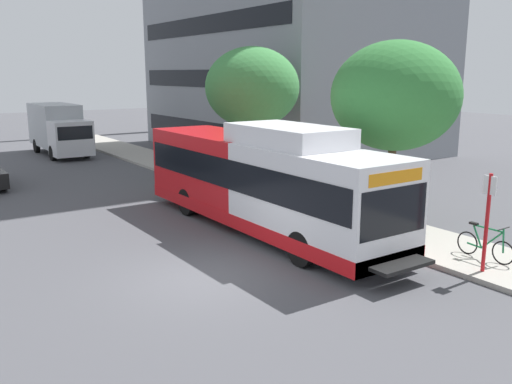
{
  "coord_description": "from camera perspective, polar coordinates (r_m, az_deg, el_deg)",
  "views": [
    {
      "loc": [
        -6.49,
        -11.84,
        5.21
      ],
      "look_at": [
        2.88,
        1.86,
        1.6
      ],
      "focal_mm": 38.33,
      "sensor_mm": 36.0,
      "label": 1
    }
  ],
  "objects": [
    {
      "name": "transit_bus",
      "position": [
        18.18,
        0.65,
        1.16
      ],
      "size": [
        2.58,
        12.25,
        3.65
      ],
      "color": "white",
      "rests_on": "ground"
    },
    {
      "name": "lattice_comm_tower",
      "position": [
        51.75,
        -9.48,
        18.67
      ],
      "size": [
        1.1,
        1.1,
        33.09
      ],
      "color": "#B7B7BC",
      "rests_on": "ground"
    },
    {
      "name": "street_tree_near_stop",
      "position": [
        19.17,
        14.32,
        9.66
      ],
      "size": [
        4.32,
        4.32,
        6.16
      ],
      "color": "#4C3823",
      "rests_on": "sidewalk_curb"
    },
    {
      "name": "bus_stop_sign_pole",
      "position": [
        15.21,
        23.0,
        -2.26
      ],
      "size": [
        0.1,
        0.36,
        2.6
      ],
      "color": "red",
      "rests_on": "sidewalk_curb"
    },
    {
      "name": "ground_plane",
      "position": [
        21.51,
        -15.78,
        -2.22
      ],
      "size": [
        120.0,
        120.0,
        0.0
      ],
      "primitive_type": "plane",
      "color": "#4C4C51"
    },
    {
      "name": "box_truck_background",
      "position": [
        37.84,
        -19.9,
        6.28
      ],
      "size": [
        2.32,
        7.01,
        3.25
      ],
      "color": "silver",
      "rests_on": "ground"
    },
    {
      "name": "street_tree_mid_block",
      "position": [
        26.06,
        -0.39,
        10.85
      ],
      "size": [
        4.42,
        4.42,
        6.31
      ],
      "color": "#4C3823",
      "rests_on": "sidewalk_curb"
    },
    {
      "name": "sidewalk_curb",
      "position": [
        22.94,
        2.65,
        -0.69
      ],
      "size": [
        3.0,
        56.0,
        0.14
      ],
      "primitive_type": "cube",
      "color": "#A8A399",
      "rests_on": "ground"
    },
    {
      "name": "bicycle_parked",
      "position": [
        16.49,
        22.79,
        -5.08
      ],
      "size": [
        0.52,
        1.76,
        1.02
      ],
      "color": "black",
      "rests_on": "sidewalk_curb"
    }
  ]
}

